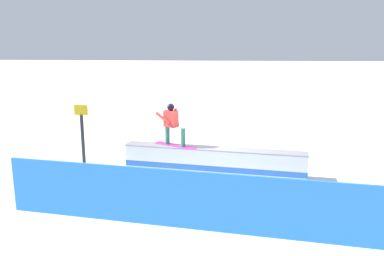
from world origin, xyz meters
name	(u,v)px	position (x,y,z in m)	size (l,w,h in m)	color
ground_plane	(213,172)	(0.00, 0.00, 0.00)	(120.00, 120.00, 0.00)	white
grind_box	(213,161)	(0.00, 0.00, 0.35)	(5.49, 1.37, 0.77)	white
snowboarder	(172,123)	(1.27, -0.25, 1.46)	(1.38, 0.95, 1.29)	#C32F8E
safety_fence	(211,202)	(0.00, 3.74, 0.65)	(9.37, 0.06, 1.29)	#2C80E6
trail_marker	(83,137)	(3.88, 0.31, 1.11)	(0.40, 0.10, 2.08)	#262628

